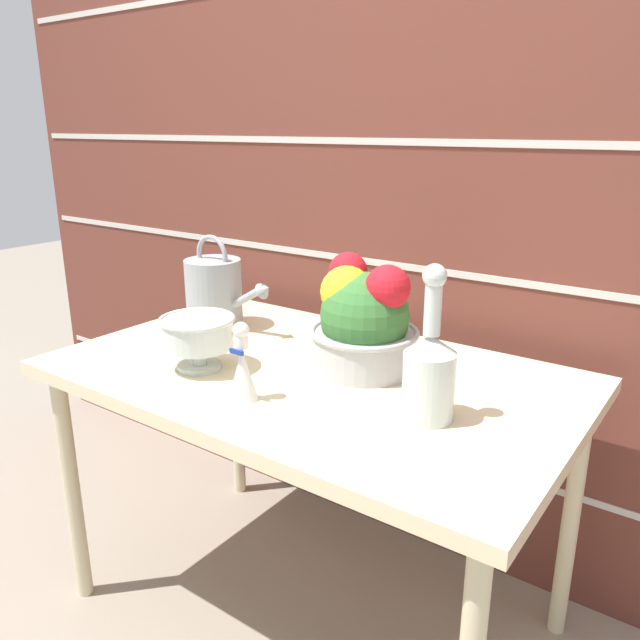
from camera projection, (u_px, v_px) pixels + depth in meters
name	position (u px, v px, depth m)	size (l,w,h in m)	color
ground_plane	(312.00, 609.00, 1.78)	(12.00, 12.00, 0.00)	gray
brick_wall	(412.00, 205.00, 1.85)	(3.60, 0.08, 2.20)	brown
patio_table	(311.00, 393.00, 1.58)	(1.29, 0.79, 0.74)	beige
watering_can	(215.00, 292.00, 1.87)	(0.31, 0.17, 0.28)	#93999E
crystal_pedestal_bowl	(198.00, 334.00, 1.54)	(0.19, 0.19, 0.13)	silver
flower_planter	(363.00, 321.00, 1.54)	(0.27, 0.27, 0.28)	#ADADB2
glass_decanter	(429.00, 369.00, 1.27)	(0.11, 0.11, 0.33)	silver
figurine_vase	(242.00, 369.00, 1.37)	(0.07, 0.07, 0.18)	white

